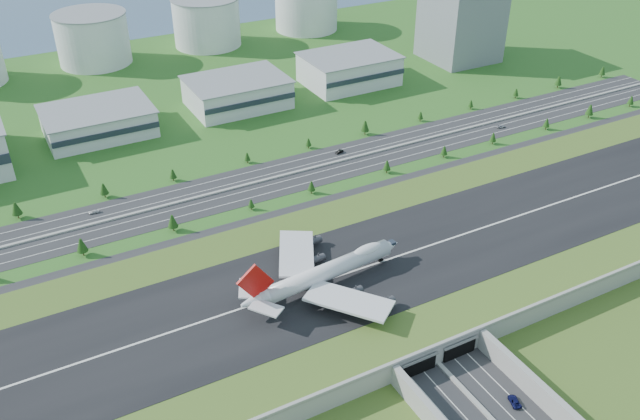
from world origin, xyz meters
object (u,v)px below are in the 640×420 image
car_5 (339,152)px  car_6 (501,126)px  office_tower (461,21)px  car_7 (94,212)px  boeing_747 (325,272)px  car_2 (515,401)px

car_5 → car_6: 100.20m
office_tower → car_7: size_ratio=11.47×
boeing_747 → car_7: size_ratio=14.98×
office_tower → car_6: (-52.77, -107.89, -26.65)m
boeing_747 → car_6: (165.79, 89.48, -13.44)m
car_5 → car_6: bearing=66.0°
boeing_747 → car_6: bearing=22.6°
car_5 → boeing_747: bearing=-46.8°
car_7 → car_5: bearing=96.4°
office_tower → car_6: office_tower is taller
boeing_747 → car_2: boeing_747 is taller
car_2 → car_6: (136.22, 162.90, -0.11)m
office_tower → car_6: size_ratio=10.48×
car_2 → car_7: car_2 is taller
car_6 → car_7: car_6 is taller
office_tower → car_7: office_tower is taller
car_5 → office_tower: bearing=106.6°
office_tower → car_7: (-282.51, -90.29, -26.68)m
boeing_747 → car_7: (-63.95, 107.09, -13.47)m
car_5 → car_7: 130.90m
boeing_747 → car_5: bearing=51.9°
car_5 → car_6: size_ratio=0.94×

